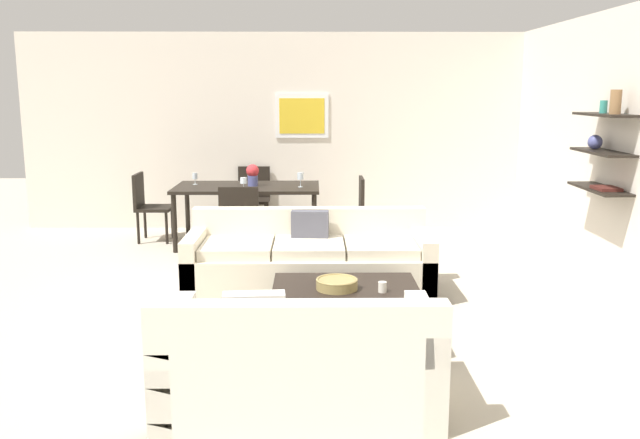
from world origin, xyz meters
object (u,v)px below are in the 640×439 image
(sofa_beige, at_px, (309,264))
(coffee_table, at_px, (346,314))
(dining_chair_foot, at_px, (240,218))
(centerpiece_vase, at_px, (253,174))
(dining_table, at_px, (247,191))
(wine_glass_foot, at_px, (244,181))
(loveseat_white, at_px, (298,362))
(wine_glass_right_near, at_px, (300,176))
(dining_chair_head, at_px, (254,194))
(dining_chair_left_far, at_px, (148,202))
(wine_glass_head, at_px, (250,173))
(dining_chair_right_near, at_px, (352,208))
(decorative_bowl, at_px, (337,283))
(wine_glass_left_far, at_px, (195,177))
(candle_jar, at_px, (382,287))

(sofa_beige, bearing_deg, coffee_table, -75.90)
(sofa_beige, bearing_deg, dining_chair_foot, 122.96)
(coffee_table, distance_m, centerpiece_vase, 3.50)
(dining_table, relative_size, wine_glass_foot, 11.23)
(loveseat_white, bearing_deg, wine_glass_foot, 100.23)
(sofa_beige, bearing_deg, wine_glass_right_near, 93.32)
(loveseat_white, distance_m, dining_chair_head, 5.43)
(dining_chair_left_far, distance_m, wine_glass_foot, 1.50)
(sofa_beige, height_order, wine_glass_head, wine_glass_head)
(coffee_table, bearing_deg, sofa_beige, 104.10)
(coffee_table, bearing_deg, wine_glass_head, 106.23)
(dining_chair_left_far, bearing_deg, loveseat_white, -66.58)
(wine_glass_head, bearing_deg, dining_chair_right_near, -26.37)
(decorative_bowl, distance_m, centerpiece_vase, 3.39)
(dining_chair_right_near, bearing_deg, coffee_table, -94.13)
(wine_glass_left_far, relative_size, centerpiece_vase, 0.55)
(wine_glass_head, bearing_deg, decorative_bowl, -74.57)
(coffee_table, height_order, wine_glass_left_far, wine_glass_left_far)
(wine_glass_foot, bearing_deg, wine_glass_left_far, 140.70)
(sofa_beige, relative_size, loveseat_white, 1.37)
(candle_jar, bearing_deg, dining_chair_head, 107.93)
(decorative_bowl, relative_size, wine_glass_left_far, 2.24)
(loveseat_white, height_order, dining_chair_left_far, dining_chair_left_far)
(dining_table, bearing_deg, dining_chair_left_far, 170.45)
(dining_chair_right_near, distance_m, dining_chair_left_far, 2.64)
(dining_chair_head, distance_m, dining_chair_left_far, 1.47)
(wine_glass_head, bearing_deg, dining_table, -90.00)
(dining_table, height_order, dining_chair_foot, dining_chair_foot)
(candle_jar, relative_size, dining_chair_left_far, 0.09)
(dining_chair_head, bearing_deg, coffee_table, -75.50)
(centerpiece_vase, bearing_deg, dining_chair_head, 94.56)
(wine_glass_right_near, bearing_deg, dining_chair_left_far, 170.23)
(coffee_table, xyz_separation_m, dining_chair_right_near, (0.22, 3.07, 0.31))
(centerpiece_vase, bearing_deg, wine_glass_head, 99.36)
(candle_jar, distance_m, dining_chair_right_near, 3.10)
(dining_chair_head, relative_size, wine_glass_foot, 5.51)
(sofa_beige, distance_m, candle_jar, 1.35)
(dining_chair_foot, bearing_deg, candle_jar, -60.66)
(dining_chair_right_near, bearing_deg, dining_chair_left_far, 170.45)
(sofa_beige, distance_m, centerpiece_vase, 2.29)
(dining_chair_right_near, height_order, dining_chair_head, same)
(loveseat_white, bearing_deg, dining_chair_left_far, 113.42)
(sofa_beige, bearing_deg, dining_chair_head, 104.66)
(dining_chair_head, bearing_deg, centerpiece_vase, -85.44)
(sofa_beige, relative_size, candle_jar, 27.90)
(coffee_table, distance_m, wine_glass_right_near, 3.27)
(dining_chair_foot, height_order, wine_glass_foot, wine_glass_foot)
(coffee_table, bearing_deg, dining_table, 108.21)
(loveseat_white, relative_size, dining_chair_head, 1.91)
(coffee_table, distance_m, wine_glass_left_far, 3.89)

